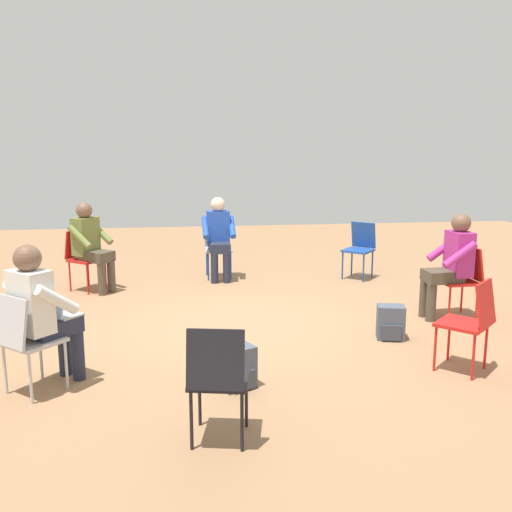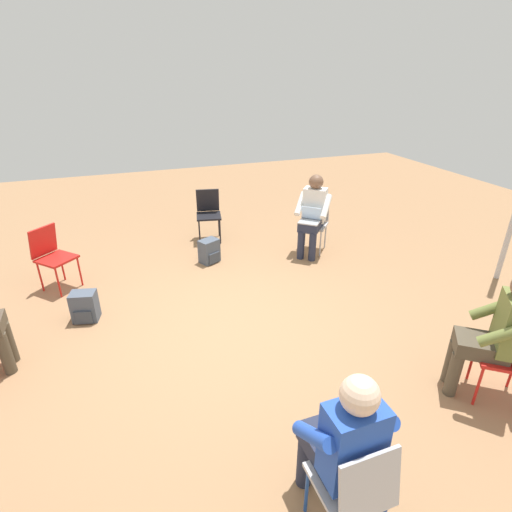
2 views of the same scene
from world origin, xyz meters
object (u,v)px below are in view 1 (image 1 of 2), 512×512
(chair_southwest, at_px, (25,337))
(backpack_near_laptop_user, at_px, (391,324))
(chair_north, at_px, (218,245))
(backpack_by_empty_chair, at_px, (237,370))
(chair_south, at_px, (218,375))
(chair_northeast, at_px, (360,246))
(person_in_olive, at_px, (91,242))
(person_with_laptop, at_px, (42,308))
(chair_southeast, at_px, (471,319))
(person_in_blue, at_px, (219,234))
(person_in_magenta, at_px, (451,260))
(chair_northwest, at_px, (83,255))
(chair_east, at_px, (463,276))

(chair_southwest, bearing_deg, backpack_near_laptop_user, 56.43)
(chair_north, bearing_deg, backpack_by_empty_chair, 87.38)
(chair_south, bearing_deg, chair_north, 97.59)
(chair_northeast, height_order, person_in_olive, person_in_olive)
(chair_north, xyz_separation_m, person_with_laptop, (-1.71, -3.93, 0.20))
(chair_southeast, xyz_separation_m, person_in_blue, (-1.97, 3.91, 0.20))
(backpack_by_empty_chair, bearing_deg, chair_southeast, 1.79)
(chair_southeast, xyz_separation_m, person_in_magenta, (0.57, 1.57, 0.20))
(chair_northwest, relative_size, person_in_blue, 0.69)
(chair_northeast, height_order, person_in_blue, person_in_blue)
(chair_east, bearing_deg, chair_northeast, 13.23)
(chair_north, height_order, person_with_laptop, person_with_laptop)
(chair_northwest, distance_m, chair_north, 2.01)
(chair_southwest, xyz_separation_m, chair_north, (1.82, 4.05, 0.00))
(chair_east, xyz_separation_m, person_in_blue, (-2.71, 2.33, 0.20))
(backpack_near_laptop_user, height_order, backpack_by_empty_chair, same)
(chair_north, xyz_separation_m, person_in_blue, (0.00, -0.17, 0.20))
(backpack_near_laptop_user, bearing_deg, chair_north, 117.14)
(chair_northeast, relative_size, chair_southeast, 1.00)
(chair_north, relative_size, person_with_laptop, 0.69)
(backpack_by_empty_chair, bearing_deg, person_in_blue, 88.25)
(chair_south, xyz_separation_m, person_with_laptop, (-1.38, 1.11, 0.20))
(chair_east, distance_m, person_in_magenta, 0.26)
(backpack_by_empty_chair, bearing_deg, chair_northwest, 116.85)
(chair_northwest, relative_size, chair_north, 1.00)
(backpack_by_empty_chair, bearing_deg, person_in_magenta, 31.56)
(chair_south, xyz_separation_m, backpack_by_empty_chair, (0.22, 0.89, -0.34))
(person_in_magenta, bearing_deg, person_in_olive, 65.47)
(chair_east, height_order, person_in_olive, person_in_olive)
(person_in_blue, bearing_deg, chair_east, 138.32)
(chair_northeast, bearing_deg, chair_northwest, 44.02)
(chair_south, xyz_separation_m, backpack_near_laptop_user, (1.94, 1.90, -0.34))
(chair_northwest, bearing_deg, person_in_olive, 90.00)
(backpack_near_laptop_user, bearing_deg, chair_southeast, -68.61)
(chair_northwest, bearing_deg, chair_north, 144.03)
(chair_east, xyz_separation_m, chair_northwest, (-4.64, 1.93, 0.00))
(chair_south, height_order, backpack_near_laptop_user, chair_south)
(person_in_blue, distance_m, backpack_by_empty_chair, 4.02)
(chair_east, relative_size, person_in_blue, 0.69)
(chair_southwest, relative_size, backpack_by_empty_chair, 2.36)
(chair_south, height_order, person_in_olive, person_in_olive)
(person_in_olive, bearing_deg, person_in_magenta, 104.62)
(chair_northeast, relative_size, person_in_blue, 0.69)
(person_in_olive, xyz_separation_m, backpack_by_empty_chair, (1.68, -3.47, -0.54))
(person_with_laptop, height_order, person_in_blue, same)
(person_in_blue, xyz_separation_m, person_in_olive, (-1.80, -0.51, 0.00))
(chair_east, distance_m, backpack_by_empty_chair, 3.29)
(chair_northwest, relative_size, chair_southeast, 1.00)
(chair_northeast, bearing_deg, chair_south, 103.08)
(person_in_blue, bearing_deg, person_in_magenta, 136.46)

